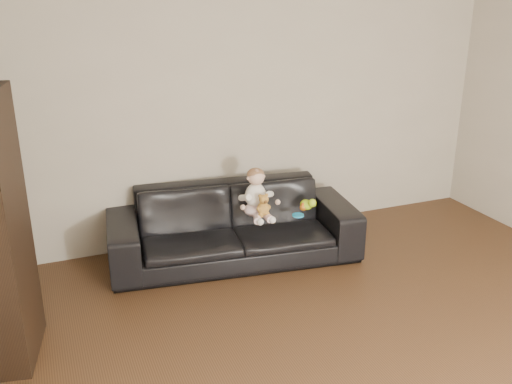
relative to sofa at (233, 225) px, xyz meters
name	(u,v)px	position (x,y,z in m)	size (l,w,h in m)	color
wall_back	(248,102)	(0.34, 0.50, 0.98)	(5.00, 5.00, 0.00)	#B4AA97
sofa	(233,225)	(0.00, 0.00, 0.00)	(2.18, 0.85, 0.64)	black
baby	(257,196)	(0.18, -0.12, 0.29)	(0.31, 0.38, 0.43)	#F7D1D5
teddy_bear	(263,205)	(0.19, -0.25, 0.25)	(0.11, 0.11, 0.20)	#B98334
toy_green	(306,205)	(0.65, -0.14, 0.15)	(0.11, 0.13, 0.09)	#B4E31A
toy_rattle	(303,207)	(0.61, -0.16, 0.13)	(0.06, 0.06, 0.06)	orange
toy_blue_disc	(298,215)	(0.51, -0.25, 0.11)	(0.10, 0.10, 0.01)	#1B99DF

